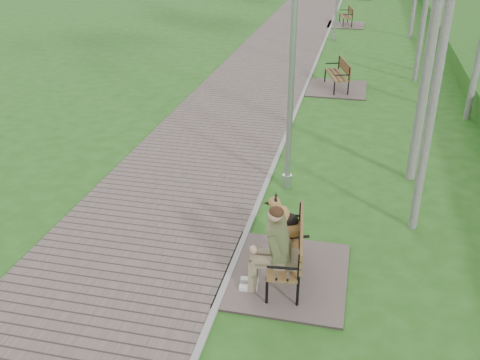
% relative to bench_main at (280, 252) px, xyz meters
% --- Properties ---
extents(ground, '(120.00, 120.00, 0.00)m').
position_rel_bench_main_xyz_m(ground, '(-0.79, 4.65, -0.48)').
color(ground, '#255B18').
rests_on(ground, ground).
extents(walkway, '(3.50, 67.00, 0.04)m').
position_rel_bench_main_xyz_m(walkway, '(-2.54, 26.15, -0.46)').
color(walkway, '#665652').
rests_on(walkway, ground).
extents(kerb, '(0.10, 67.00, 0.05)m').
position_rel_bench_main_xyz_m(kerb, '(-0.79, 26.15, -0.45)').
color(kerb, '#999993').
rests_on(kerb, ground).
extents(bench_main, '(1.93, 2.15, 1.69)m').
position_rel_bench_main_xyz_m(bench_main, '(0.00, 0.00, 0.00)').
color(bench_main, '#665652').
rests_on(bench_main, ground).
extents(bench_second, '(1.91, 2.12, 1.17)m').
position_rel_bench_main_xyz_m(bench_second, '(0.19, 10.50, -0.26)').
color(bench_second, '#665652').
rests_on(bench_second, ground).
extents(bench_third, '(1.85, 2.05, 1.13)m').
position_rel_bench_main_xyz_m(bench_third, '(-0.09, 21.92, -0.26)').
color(bench_third, '#665652').
rests_on(bench_third, ground).
extents(lamp_post_near, '(0.20, 0.20, 5.11)m').
position_rel_bench_main_xyz_m(lamp_post_near, '(-0.35, 3.12, 1.91)').
color(lamp_post_near, '#9B9EA3').
rests_on(lamp_post_near, ground).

